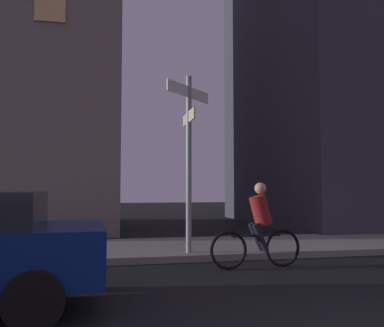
% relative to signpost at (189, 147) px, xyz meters
% --- Properties ---
extents(sidewalk_kerb, '(40.00, 3.07, 0.14)m').
position_rel_signpost_xyz_m(sidewalk_kerb, '(1.23, 1.13, -2.32)').
color(sidewalk_kerb, gray).
rests_on(sidewalk_kerb, ground_plane).
extents(signpost, '(1.14, 1.20, 3.80)m').
position_rel_signpost_xyz_m(signpost, '(0.00, 0.00, 0.00)').
color(signpost, gray).
rests_on(signpost, sidewalk_kerb).
extents(cyclist, '(1.82, 0.34, 1.61)m').
position_rel_signpost_xyz_m(cyclist, '(1.09, -1.24, -1.65)').
color(cyclist, black).
rests_on(cyclist, ground_plane).
extents(building_right_block, '(9.74, 9.97, 17.64)m').
position_rel_signpost_xyz_m(building_right_block, '(9.29, 7.23, 6.43)').
color(building_right_block, '#383842').
rests_on(building_right_block, ground_plane).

